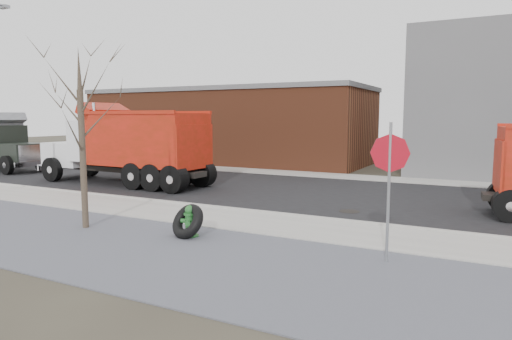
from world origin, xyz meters
The scene contains 12 objects.
ground centered at (0.00, 0.00, 0.00)m, with size 120.00×120.00×0.00m, color #383328.
gravel_verge centered at (0.00, -3.50, 0.01)m, with size 60.00×5.00×0.03m, color gray.
sidewalk centered at (0.00, 0.25, 0.03)m, with size 60.00×2.50×0.06m, color #9E9B93.
curb centered at (0.00, 1.55, 0.06)m, with size 60.00×0.15×0.11m, color #9E9B93.
road centered at (0.00, 6.30, 0.01)m, with size 60.00×9.40×0.02m, color black.
far_sidewalk centered at (0.00, 12.00, 0.03)m, with size 60.00×2.00×0.06m, color #9E9B93.
building_brick centered at (-10.00, 17.00, 2.65)m, with size 20.20×8.20×5.30m.
bare_tree centered at (-3.20, -2.60, 3.30)m, with size 3.20×3.20×5.20m.
fire_hydrant centered at (0.08, -2.01, 0.40)m, with size 0.50×0.49×0.88m.
truck_tire centered at (0.07, -2.08, 0.44)m, with size 1.17×1.01×1.00m.
stop_sign centered at (5.25, -1.78, 2.10)m, with size 0.85×0.08×3.12m.
dump_truck_red_b centered at (-8.27, 4.62, 1.97)m, with size 9.26×2.83×3.87m.
Camera 1 is at (7.21, -11.87, 3.23)m, focal length 32.00 mm.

